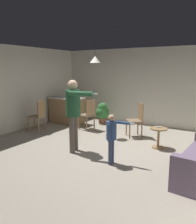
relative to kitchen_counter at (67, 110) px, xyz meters
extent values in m
plane|color=#9E9384|center=(2.45, -1.90, -0.48)|extent=(7.68, 7.68, 0.00)
cube|color=silver|center=(2.45, 1.30, 0.87)|extent=(6.40, 0.10, 2.70)
cube|color=silver|center=(-0.75, -1.90, 0.87)|extent=(0.10, 6.40, 2.70)
cylinder|color=#99754C|center=(4.60, -2.89, -0.45)|extent=(0.05, 0.05, 0.06)
cube|color=#99754C|center=(0.00, 0.00, -0.02)|extent=(1.20, 0.60, 0.91)
cube|color=beige|center=(0.00, 0.00, 0.45)|extent=(1.26, 0.66, 0.04)
cylinder|color=#99754C|center=(3.71, -0.95, 0.03)|extent=(0.44, 0.44, 0.03)
cylinder|color=#99754C|center=(3.71, -0.95, -0.23)|extent=(0.06, 0.06, 0.49)
cylinder|color=#99754C|center=(3.71, -0.95, -0.46)|extent=(0.31, 0.31, 0.03)
cylinder|color=#60564C|center=(2.01, -2.17, -0.04)|extent=(0.13, 0.13, 0.88)
cylinder|color=#60564C|center=(2.05, -2.35, -0.04)|extent=(0.13, 0.13, 0.88)
cylinder|color=#265938|center=(2.03, -2.26, 0.71)|extent=(0.35, 0.35, 0.62)
sphere|color=#D8AD8C|center=(2.03, -2.26, 1.14)|extent=(0.24, 0.24, 0.24)
cylinder|color=#265938|center=(1.99, -2.06, 0.68)|extent=(0.10, 0.10, 0.58)
cylinder|color=#265938|center=(2.35, -2.40, 0.97)|extent=(0.59, 0.21, 0.10)
cube|color=white|center=(2.67, -2.34, 0.97)|extent=(0.13, 0.06, 0.04)
cylinder|color=#384260|center=(3.15, -2.40, -0.21)|extent=(0.08, 0.08, 0.54)
cylinder|color=#384260|center=(3.16, -2.51, -0.21)|extent=(0.08, 0.08, 0.54)
cylinder|color=navy|center=(3.16, -2.45, 0.25)|extent=(0.21, 0.21, 0.38)
sphere|color=tan|center=(3.16, -2.45, 0.51)|extent=(0.15, 0.15, 0.15)
cylinder|color=navy|center=(3.33, -2.32, 0.41)|extent=(0.36, 0.09, 0.06)
cube|color=white|center=(3.54, -2.30, 0.41)|extent=(0.13, 0.04, 0.04)
cylinder|color=navy|center=(3.17, -2.58, 0.23)|extent=(0.06, 0.06, 0.36)
cylinder|color=#99754C|center=(1.26, -0.57, -0.25)|extent=(0.04, 0.04, 0.45)
cylinder|color=#99754C|center=(1.34, -0.22, -0.25)|extent=(0.04, 0.04, 0.45)
cylinder|color=#99754C|center=(0.91, -0.50, -0.25)|extent=(0.04, 0.04, 0.45)
cylinder|color=#99754C|center=(0.98, -0.15, -0.25)|extent=(0.04, 0.04, 0.45)
cube|color=#7F664C|center=(1.12, -0.36, 0.00)|extent=(0.50, 0.50, 0.05)
cube|color=#99754C|center=(1.31, -0.40, 0.27)|extent=(0.12, 0.38, 0.50)
cylinder|color=#99754C|center=(0.10, -1.53, -0.25)|extent=(0.04, 0.04, 0.45)
cylinder|color=#99754C|center=(0.02, -1.18, -0.25)|extent=(0.04, 0.04, 0.45)
cylinder|color=#99754C|center=(-0.25, -1.61, -0.25)|extent=(0.04, 0.04, 0.45)
cylinder|color=#99754C|center=(-0.33, -1.26, -0.25)|extent=(0.04, 0.04, 0.45)
cube|color=#997F60|center=(-0.12, -1.39, 0.00)|extent=(0.51, 0.51, 0.05)
cube|color=#99754C|center=(0.07, -1.35, 0.27)|extent=(0.13, 0.38, 0.50)
cylinder|color=#99754C|center=(3.05, -0.37, -0.25)|extent=(0.04, 0.04, 0.45)
cylinder|color=#99754C|center=(2.82, -0.09, -0.25)|extent=(0.04, 0.04, 0.45)
cylinder|color=#99754C|center=(2.77, -0.60, -0.25)|extent=(0.04, 0.04, 0.45)
cylinder|color=#99754C|center=(2.54, -0.32, -0.25)|extent=(0.04, 0.04, 0.45)
cube|color=#7F664C|center=(2.80, -0.35, 0.00)|extent=(0.59, 0.59, 0.05)
cube|color=#99754C|center=(2.94, -0.23, 0.27)|extent=(0.27, 0.32, 0.50)
cylinder|color=brown|center=(1.14, 0.67, -0.36)|extent=(0.29, 0.29, 0.23)
sphere|color=#387F3D|center=(1.14, 0.67, -0.07)|extent=(0.50, 0.50, 0.50)
sphere|color=#387F3D|center=(1.14, 0.67, 0.10)|extent=(0.37, 0.37, 0.37)
cube|color=white|center=(3.69, -0.93, 0.06)|extent=(0.13, 0.10, 0.04)
cone|color=silver|center=(1.68, -0.72, 1.77)|extent=(0.32, 0.32, 0.20)
cylinder|color=black|center=(1.68, -0.72, 2.04)|extent=(0.01, 0.01, 0.36)
camera|label=1|loc=(5.33, -6.58, 1.52)|focal=37.24mm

